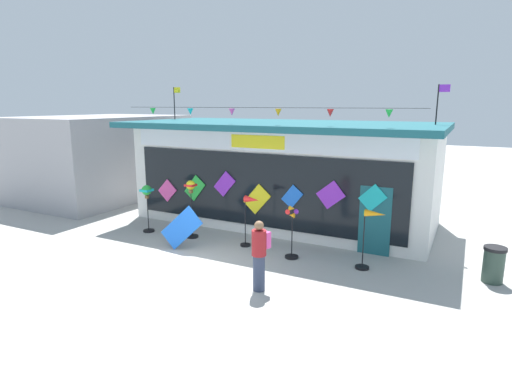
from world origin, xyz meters
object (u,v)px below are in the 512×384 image
(wind_spinner_center_left, at_px, (250,210))
(display_kite_on_ground, at_px, (182,228))
(wind_spinner_center_right, at_px, (292,231))
(wind_spinner_right, at_px, (371,230))
(wind_spinner_left, at_px, (191,197))
(wind_spinner_far_left, at_px, (147,197))
(trash_bin, at_px, (494,264))
(person_near_camera, at_px, (260,254))
(kite_shop_building, at_px, (284,171))

(wind_spinner_center_left, height_order, display_kite_on_ground, wind_spinner_center_left)
(wind_spinner_center_left, height_order, wind_spinner_center_right, wind_spinner_center_left)
(wind_spinner_center_left, height_order, wind_spinner_right, wind_spinner_right)
(wind_spinner_left, xyz_separation_m, display_kite_on_ground, (0.41, -1.08, -0.67))
(wind_spinner_far_left, xyz_separation_m, wind_spinner_left, (1.69, 0.17, 0.12))
(trash_bin, bearing_deg, person_near_camera, -148.25)
(wind_spinner_far_left, height_order, trash_bin, wind_spinner_far_left)
(person_near_camera, bearing_deg, display_kite_on_ground, 171.19)
(wind_spinner_far_left, bearing_deg, wind_spinner_center_right, -1.02)
(wind_spinner_far_left, distance_m, wind_spinner_left, 1.70)
(wind_spinner_center_left, bearing_deg, wind_spinner_center_right, -11.99)
(wind_spinner_left, relative_size, wind_spinner_right, 1.16)
(wind_spinner_center_right, bearing_deg, trash_bin, 8.66)
(wind_spinner_center_left, bearing_deg, kite_shop_building, 95.01)
(kite_shop_building, xyz_separation_m, wind_spinner_center_right, (1.77, -3.53, -1.05))
(person_near_camera, relative_size, trash_bin, 1.87)
(wind_spinner_far_left, distance_m, display_kite_on_ground, 2.36)
(kite_shop_building, height_order, wind_spinner_center_right, kite_shop_building)
(wind_spinner_far_left, bearing_deg, person_near_camera, -23.33)
(wind_spinner_far_left, distance_m, trash_bin, 10.34)
(wind_spinner_left, bearing_deg, wind_spinner_center_right, -4.21)
(wind_spinner_center_right, xyz_separation_m, person_near_camera, (0.13, -2.25, 0.09))
(wind_spinner_far_left, bearing_deg, kite_shop_building, 44.21)
(trash_bin, bearing_deg, kite_shop_building, 157.73)
(wind_spinner_far_left, height_order, person_near_camera, person_near_camera)
(kite_shop_building, bearing_deg, display_kite_on_ground, -108.13)
(person_near_camera, relative_size, display_kite_on_ground, 1.36)
(wind_spinner_far_left, relative_size, wind_spinner_right, 0.99)
(wind_spinner_far_left, xyz_separation_m, trash_bin, (10.29, 0.66, -0.76))
(wind_spinner_center_right, distance_m, trash_bin, 5.05)
(kite_shop_building, bearing_deg, person_near_camera, -71.77)
(wind_spinner_far_left, relative_size, person_near_camera, 0.96)
(person_near_camera, xyz_separation_m, display_kite_on_ground, (-3.32, 1.43, -0.22))
(wind_spinner_left, height_order, wind_spinner_center_left, wind_spinner_left)
(display_kite_on_ground, bearing_deg, wind_spinner_center_left, 33.62)
(wind_spinner_far_left, relative_size, display_kite_on_ground, 1.30)
(wind_spinner_left, xyz_separation_m, wind_spinner_center_left, (2.12, 0.05, -0.19))
(kite_shop_building, distance_m, wind_spinner_center_right, 4.08)
(wind_spinner_center_left, distance_m, wind_spinner_right, 3.62)
(wind_spinner_center_right, xyz_separation_m, display_kite_on_ground, (-3.19, -0.82, -0.13))
(kite_shop_building, height_order, wind_spinner_center_left, kite_shop_building)
(wind_spinner_center_right, bearing_deg, kite_shop_building, 116.69)
(wind_spinner_right, distance_m, display_kite_on_ground, 5.43)
(wind_spinner_center_right, height_order, person_near_camera, person_near_camera)
(kite_shop_building, relative_size, display_kite_on_ground, 8.76)
(kite_shop_building, bearing_deg, trash_bin, -22.27)
(kite_shop_building, bearing_deg, wind_spinner_center_left, -84.99)
(wind_spinner_far_left, height_order, wind_spinner_right, wind_spinner_right)
(wind_spinner_right, bearing_deg, wind_spinner_center_right, -175.75)
(kite_shop_building, xyz_separation_m, wind_spinner_center_left, (0.28, -3.21, -0.71))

